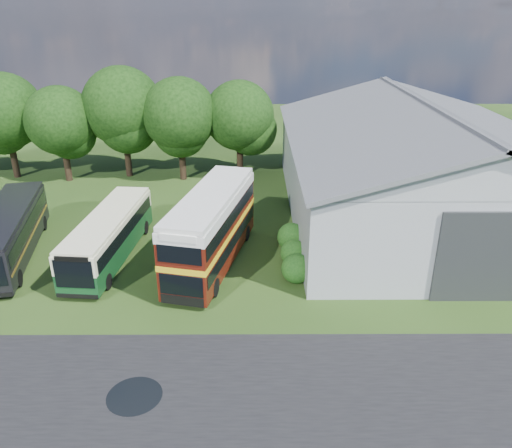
{
  "coord_description": "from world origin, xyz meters",
  "views": [
    {
      "loc": [
        3.24,
        -18.29,
        14.2
      ],
      "look_at": [
        3.36,
        8.0,
        2.59
      ],
      "focal_mm": 35.0,
      "sensor_mm": 36.0,
      "label": 1
    }
  ],
  "objects_px": {
    "storage_shed": "(419,158)",
    "bus_dark_single": "(9,233)",
    "bus_green_single": "(109,236)",
    "bus_maroon_double": "(212,229)"
  },
  "relations": [
    {
      "from": "storage_shed",
      "to": "bus_dark_single",
      "type": "height_order",
      "value": "storage_shed"
    },
    {
      "from": "bus_green_single",
      "to": "bus_maroon_double",
      "type": "xyz_separation_m",
      "value": [
        6.24,
        -0.71,
        0.73
      ]
    },
    {
      "from": "storage_shed",
      "to": "bus_maroon_double",
      "type": "distance_m",
      "value": 16.37
    },
    {
      "from": "storage_shed",
      "to": "bus_maroon_double",
      "type": "xyz_separation_m",
      "value": [
        -14.21,
        -7.89,
        -1.94
      ]
    },
    {
      "from": "storage_shed",
      "to": "bus_green_single",
      "type": "bearing_deg",
      "value": -160.65
    },
    {
      "from": "bus_maroon_double",
      "to": "storage_shed",
      "type": "bearing_deg",
      "value": 42.05
    },
    {
      "from": "bus_green_single",
      "to": "storage_shed",
      "type": "bearing_deg",
      "value": 24.3
    },
    {
      "from": "bus_green_single",
      "to": "bus_dark_single",
      "type": "xyz_separation_m",
      "value": [
        -6.06,
        0.19,
        0.1
      ]
    },
    {
      "from": "bus_maroon_double",
      "to": "bus_dark_single",
      "type": "xyz_separation_m",
      "value": [
        -12.3,
        0.9,
        -0.63
      ]
    },
    {
      "from": "bus_maroon_double",
      "to": "bus_green_single",
      "type": "bearing_deg",
      "value": -173.52
    }
  ]
}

